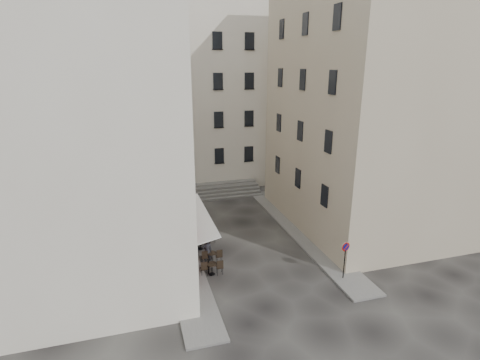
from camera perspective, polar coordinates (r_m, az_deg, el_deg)
name	(u,v)px	position (r m, az deg, el deg)	size (l,w,h in m)	color
ground	(255,258)	(24.76, 2.25, -11.79)	(90.00, 90.00, 0.00)	black
sidewalk_left	(177,239)	(27.37, -9.56, -8.90)	(2.00, 22.00, 0.12)	slate
sidewalk_right	(299,230)	(28.75, 8.94, -7.53)	(2.00, 18.00, 0.12)	slate
building_left	(64,96)	(23.81, -25.30, 11.54)	(12.20, 16.20, 20.60)	beige
building_right	(376,102)	(29.81, 20.08, 11.03)	(12.20, 14.20, 18.60)	tan
building_back	(188,91)	(40.03, -7.89, 13.24)	(18.20, 10.20, 18.60)	beige
cafe_storefront	(185,233)	(23.91, -8.43, -8.03)	(1.74, 7.30, 3.50)	#450C09
stone_steps	(213,191)	(35.73, -4.14, -1.75)	(9.00, 3.15, 0.80)	#595754
bollard_near	(208,266)	(22.93, -4.84, -12.88)	(0.12, 0.12, 0.98)	black
bollard_mid	(198,240)	(25.97, -6.42, -9.12)	(0.12, 0.12, 0.98)	black
bollard_far	(190,221)	(29.12, -7.65, -6.14)	(0.12, 0.12, 0.98)	black
no_parking_sign	(345,254)	(22.49, 15.74, -10.75)	(0.54, 0.14, 2.40)	black
bistro_table_a	(212,268)	(22.82, -4.34, -13.18)	(1.32, 0.62, 0.93)	black
bistro_table_b	(212,256)	(24.03, -4.33, -11.54)	(1.29, 0.61, 0.91)	black
bistro_table_c	(200,243)	(25.71, -6.08, -9.54)	(1.29, 0.61, 0.91)	black
bistro_table_d	(206,237)	(26.52, -5.17, -8.70)	(1.22, 0.57, 0.86)	black
bistro_table_e	(191,225)	(28.34, -7.41, -6.88)	(1.37, 0.64, 0.96)	black
pedestrian	(207,251)	(23.85, -5.02, -10.75)	(0.62, 0.40, 1.69)	black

